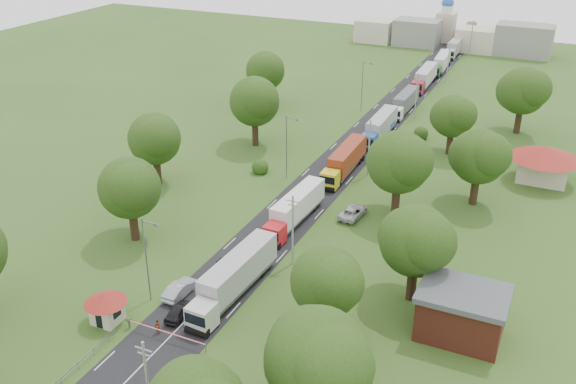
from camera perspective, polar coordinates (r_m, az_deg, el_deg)
The scene contains 44 objects.
ground at distance 83.90m, azimuth -1.04°, elevation -3.25°, with size 260.00×260.00×0.00m, color #2E541C.
road at distance 100.38m, azimuth 3.91°, elevation 1.81°, with size 8.00×200.00×0.04m, color black.
boom_barrier at distance 66.22m, azimuth -11.77°, elevation -11.86°, with size 9.22×0.35×1.18m.
guard_booth at distance 68.63m, azimuth -15.89°, elevation -9.56°, with size 4.40×4.40×3.45m.
info_sign at distance 111.07m, azimuth 9.29°, elevation 5.61°, with size 0.12×3.10×4.10m.
pole_1 at distance 74.05m, azimuth 0.42°, elevation -3.34°, with size 1.60×0.24×9.00m.
pole_2 at distance 97.81m, azimuth 7.22°, elevation 3.97°, with size 1.60×0.24×9.00m.
pole_3 at distance 123.36m, azimuth 11.33°, elevation 8.33°, with size 1.60×0.24×9.00m.
pole_4 at distance 149.80m, azimuth 14.06°, elevation 11.15°, with size 1.60×0.24×9.00m.
pole_5 at distance 176.71m, azimuth 15.99°, elevation 13.10°, with size 1.60×0.24×9.00m.
lamp_0 at distance 68.93m, azimuth -12.41°, elevation -5.58°, with size 2.03×0.22×10.00m.
lamp_1 at distance 95.87m, azimuth -0.06°, elevation 4.28°, with size 2.03×0.22×10.00m.
lamp_2 at distance 126.81m, azimuth 6.68°, elevation 9.55°, with size 2.03×0.22×10.00m.
tree_1 at distance 50.87m, azimuth 2.71°, elevation -14.56°, with size 9.60×9.60×12.05m.
tree_2 at distance 61.71m, azimuth 3.48°, elevation -7.87°, with size 8.00×8.00×10.10m.
tree_3 at distance 68.17m, azimuth 11.32°, elevation -4.21°, with size 8.80×8.80×11.07m.
tree_4 at distance 85.09m, azimuth 9.84°, elevation 2.68°, with size 9.60×9.60×12.05m.
tree_5 at distance 91.10m, azimuth 16.64°, elevation 3.10°, with size 8.80×8.80×11.07m.
tree_6 at distance 108.06m, azimuth 14.46°, elevation 6.57°, with size 8.00×8.00×10.10m.
tree_7 at distance 120.96m, azimuth 20.17°, elevation 8.47°, with size 9.60×9.60×12.05m.
tree_10 at distance 80.55m, azimuth -13.84°, elevation 0.42°, with size 8.80×8.80×11.07m.
tree_11 at distance 95.42m, azimuth -11.74°, elevation 4.70°, with size 8.80×8.80×11.07m.
tree_12 at distance 108.15m, azimuth -2.96°, elevation 8.09°, with size 9.60×9.60×12.05m.
tree_13 at distance 128.88m, azimuth -2.01°, elevation 10.74°, with size 8.80×8.80×11.07m.
house_brick at distance 66.34m, azimuth 15.16°, elevation -10.31°, with size 8.60×6.60×5.20m.
house_cream at distance 102.90m, azimuth 21.87°, elevation 2.75°, with size 10.08×10.08×5.80m.
distant_town at distance 182.56m, azimuth 14.71°, elevation 13.25°, with size 52.00×8.00×8.00m.
church at distance 190.75m, azimuth 13.85°, elevation 14.45°, with size 5.00×5.00×12.30m.
truck_0 at distance 70.17m, azimuth -4.81°, elevation -7.54°, with size 3.25×15.63×4.32m.
truck_1 at distance 84.15m, azimuth 0.62°, elevation -1.52°, with size 2.96×14.38×3.98m.
truck_2 at distance 99.19m, azimuth 5.10°, elevation 2.83°, with size 2.83×14.75×4.08m.
truck_3 at distance 113.99m, azimuth 8.17°, elevation 5.77°, with size 2.69×14.64×4.06m.
truck_4 at distance 128.63m, azimuth 10.33°, elevation 7.87°, with size 2.39×13.48×3.74m.
truck_5 at distance 145.89m, azimuth 12.08°, elevation 9.94°, with size 2.85×14.73×4.08m.
truck_6 at distance 159.58m, azimuth 13.45°, elevation 11.11°, with size 3.16×14.01×3.87m.
truck_7 at distance 176.53m, azimuth 14.65°, elevation 12.37°, with size 2.46×14.10×3.91m.
truck_8 at distance 194.67m, azimuth 15.68°, elevation 13.48°, with size 2.57×14.56×4.04m.
car_lane_front at distance 68.50m, azimuth -9.69°, elevation -10.40°, with size 1.69×4.19×1.43m, color black.
car_lane_mid at distance 71.60m, azimuth -9.58°, elevation -8.52°, with size 1.71×4.89×1.61m, color #989BA0.
car_lane_rear at distance 74.99m, azimuth -5.88°, elevation -6.64°, with size 1.92×4.73×1.37m, color black.
car_verge_near at distance 86.74m, azimuth 5.78°, elevation -1.79°, with size 2.48×5.38×1.49m, color #B8B8B8.
car_verge_far at distance 106.55m, azimuth 9.81°, elevation 3.40°, with size 1.85×4.61×1.57m, color #585B60.
pedestrian_near at distance 66.60m, azimuth -11.50°, elevation -11.71°, with size 0.56×0.37×1.54m, color gray.
pedestrian_booth at distance 68.82m, azimuth -15.42°, elevation -10.67°, with size 0.87×0.68×1.80m, color gray.
Camera 1 is at (32.06, -65.93, 40.81)m, focal length 40.00 mm.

